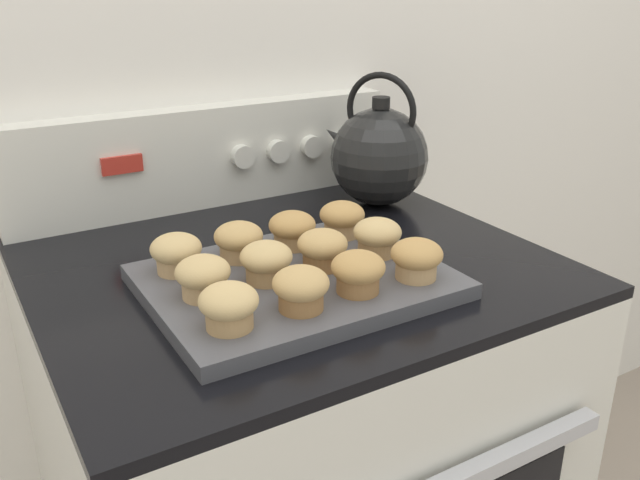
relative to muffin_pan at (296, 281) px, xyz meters
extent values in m
cube|color=white|center=(0.04, 0.46, 0.30)|extent=(8.00, 0.05, 2.40)
cube|color=black|center=(0.04, 0.10, -0.02)|extent=(0.74, 0.67, 0.02)
cube|color=silver|center=(0.04, 0.40, 0.08)|extent=(0.73, 0.05, 0.18)
cube|color=#B72D23|center=(-0.13, 0.37, 0.09)|extent=(0.07, 0.01, 0.03)
cylinder|color=silver|center=(0.09, 0.37, 0.08)|extent=(0.04, 0.02, 0.04)
cylinder|color=silver|center=(0.17, 0.37, 0.08)|extent=(0.04, 0.02, 0.04)
cylinder|color=silver|center=(0.24, 0.37, 0.08)|extent=(0.04, 0.02, 0.04)
cylinder|color=silver|center=(0.31, 0.37, 0.08)|extent=(0.04, 0.02, 0.04)
cube|color=#4C4C51|center=(0.00, 0.00, 0.00)|extent=(0.40, 0.31, 0.02)
cylinder|color=tan|center=(-0.14, -0.09, 0.02)|extent=(0.06, 0.06, 0.03)
ellipsoid|color=tan|center=(-0.14, -0.09, 0.05)|extent=(0.07, 0.07, 0.04)
cylinder|color=olive|center=(-0.04, -0.09, 0.02)|extent=(0.06, 0.06, 0.03)
ellipsoid|color=tan|center=(-0.04, -0.09, 0.05)|extent=(0.07, 0.07, 0.04)
cylinder|color=olive|center=(0.04, -0.09, 0.02)|extent=(0.06, 0.06, 0.03)
ellipsoid|color=tan|center=(0.04, -0.09, 0.05)|extent=(0.07, 0.07, 0.04)
cylinder|color=tan|center=(0.13, -0.09, 0.02)|extent=(0.06, 0.06, 0.03)
ellipsoid|color=tan|center=(0.13, -0.09, 0.05)|extent=(0.07, 0.07, 0.04)
cylinder|color=tan|center=(-0.13, 0.00, 0.02)|extent=(0.06, 0.06, 0.03)
ellipsoid|color=tan|center=(-0.13, 0.00, 0.05)|extent=(0.07, 0.07, 0.04)
cylinder|color=tan|center=(-0.04, 0.00, 0.02)|extent=(0.06, 0.06, 0.03)
ellipsoid|color=tan|center=(-0.04, 0.00, 0.05)|extent=(0.07, 0.07, 0.04)
cylinder|color=olive|center=(0.04, 0.00, 0.02)|extent=(0.06, 0.06, 0.03)
ellipsoid|color=tan|center=(0.04, 0.00, 0.05)|extent=(0.07, 0.07, 0.04)
cylinder|color=tan|center=(0.14, 0.00, 0.02)|extent=(0.06, 0.06, 0.03)
ellipsoid|color=tan|center=(0.14, 0.00, 0.05)|extent=(0.07, 0.07, 0.04)
cylinder|color=tan|center=(-0.14, 0.09, 0.02)|extent=(0.06, 0.06, 0.03)
ellipsoid|color=tan|center=(-0.14, 0.09, 0.05)|extent=(0.07, 0.07, 0.04)
cylinder|color=tan|center=(-0.04, 0.09, 0.02)|extent=(0.06, 0.06, 0.03)
ellipsoid|color=tan|center=(-0.04, 0.09, 0.05)|extent=(0.07, 0.07, 0.04)
cylinder|color=tan|center=(0.04, 0.09, 0.02)|extent=(0.06, 0.06, 0.03)
ellipsoid|color=tan|center=(0.04, 0.09, 0.05)|extent=(0.07, 0.07, 0.04)
cylinder|color=tan|center=(0.13, 0.09, 0.02)|extent=(0.06, 0.06, 0.03)
ellipsoid|color=tan|center=(0.13, 0.09, 0.05)|extent=(0.07, 0.07, 0.04)
sphere|color=black|center=(0.31, 0.24, 0.08)|extent=(0.18, 0.18, 0.18)
cylinder|color=black|center=(0.31, 0.24, 0.18)|extent=(0.03, 0.03, 0.02)
cone|color=black|center=(0.27, 0.31, 0.10)|extent=(0.07, 0.09, 0.07)
torus|color=black|center=(0.31, 0.24, 0.16)|extent=(0.08, 0.13, 0.14)
camera|label=1|loc=(-0.40, -0.74, 0.40)|focal=38.00mm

